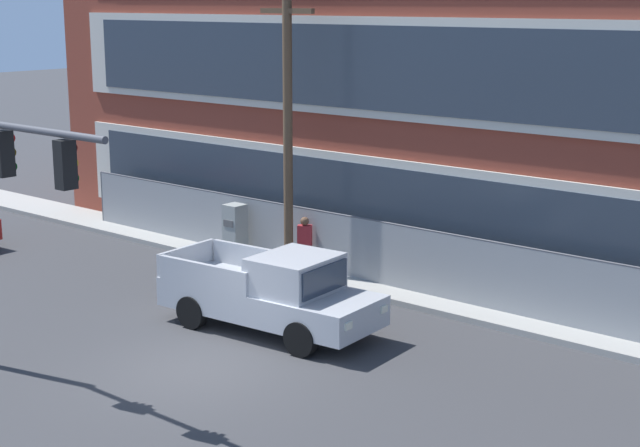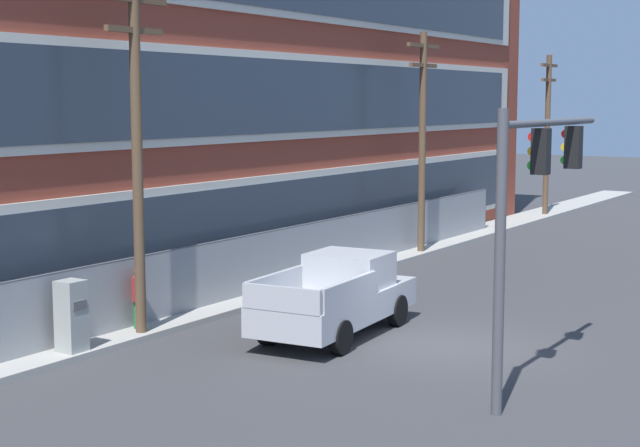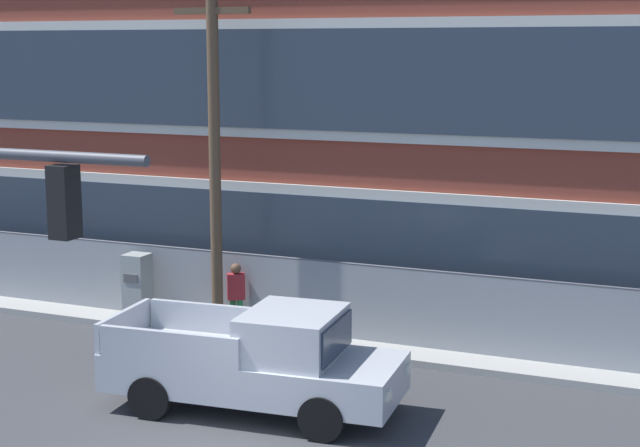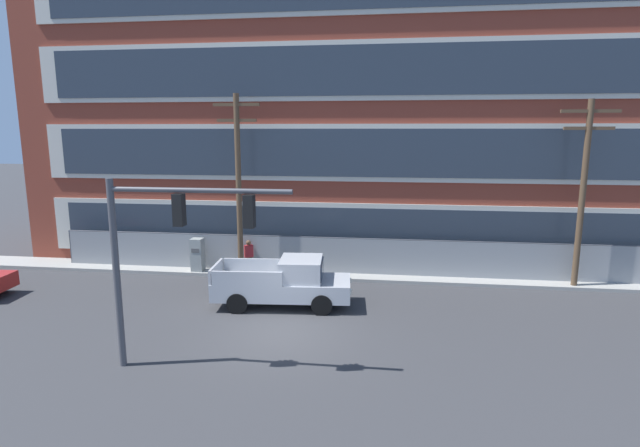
% 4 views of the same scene
% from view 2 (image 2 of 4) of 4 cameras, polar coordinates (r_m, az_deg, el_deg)
% --- Properties ---
extents(ground_plane, '(160.00, 160.00, 0.00)m').
position_cam_2_polar(ground_plane, '(23.34, 7.80, -7.08)').
color(ground_plane, '#38383A').
extents(sidewalk_building_side, '(80.00, 1.80, 0.16)m').
position_cam_2_polar(sidewalk_building_side, '(27.06, -6.39, -4.90)').
color(sidewalk_building_side, '#9E9B93').
rests_on(sidewalk_building_side, ground).
extents(chain_link_fence, '(31.79, 0.06, 1.89)m').
position_cam_2_polar(chain_link_fence, '(29.52, -2.45, -2.10)').
color(chain_link_fence, gray).
rests_on(chain_link_fence, ground).
extents(traffic_signal_mast, '(5.28, 0.43, 5.58)m').
position_cam_2_polar(traffic_signal_mast, '(19.20, 12.22, 1.78)').
color(traffic_signal_mast, '#4C4C51').
rests_on(traffic_signal_mast, ground).
extents(pickup_truck_silver, '(5.56, 2.46, 1.94)m').
position_cam_2_polar(pickup_truck_silver, '(24.09, 1.05, -4.29)').
color(pickup_truck_silver, '#B2B5BA').
rests_on(pickup_truck_silver, ground).
extents(utility_pole_near_corner, '(2.15, 0.26, 8.54)m').
position_cam_2_polar(utility_pole_near_corner, '(23.57, -10.61, 4.53)').
color(utility_pole_near_corner, brown).
rests_on(utility_pole_near_corner, ground).
extents(utility_pole_midblock, '(2.36, 0.26, 8.18)m').
position_cam_2_polar(utility_pole_midblock, '(36.19, 5.98, 5.26)').
color(utility_pole_midblock, brown).
rests_on(utility_pole_midblock, ground).
extents(utility_pole_far_east, '(2.06, 0.26, 7.90)m').
position_cam_2_polar(utility_pole_far_east, '(49.22, 13.09, 5.38)').
color(utility_pole_far_east, brown).
rests_on(utility_pole_far_east, ground).
extents(electrical_cabinet, '(0.55, 0.56, 1.76)m').
position_cam_2_polar(electrical_cabinet, '(22.57, -14.26, -5.42)').
color(electrical_cabinet, '#939993').
rests_on(electrical_cabinet, ground).
extents(pedestrian_near_cabinet, '(0.47, 0.42, 1.69)m').
position_cam_2_polar(pedestrian_near_cabinet, '(24.47, -10.51, -4.13)').
color(pedestrian_near_cabinet, '#236B38').
rests_on(pedestrian_near_cabinet, ground).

